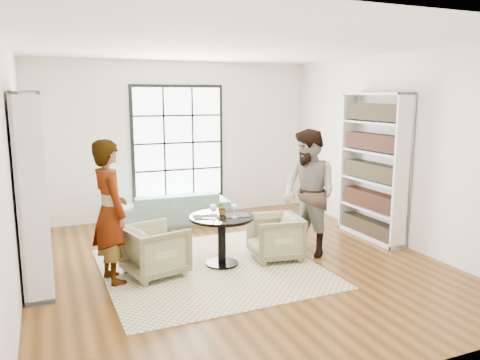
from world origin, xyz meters
name	(u,v)px	position (x,y,z in m)	size (l,w,h in m)	color
ground	(236,264)	(0.00, 0.00, 0.00)	(6.00, 6.00, 0.00)	brown
room_shell	(222,171)	(0.00, 0.54, 1.26)	(6.00, 6.01, 6.00)	silver
rug	(211,268)	(-0.39, -0.03, 0.01)	(2.83, 2.83, 0.01)	beige
pedestal_table	(222,229)	(-0.21, 0.02, 0.52)	(0.89, 0.89, 0.71)	black
sofa	(174,208)	(-0.24, 2.45, 0.29)	(2.00, 0.78, 0.58)	gray
armchair_left	(155,250)	(-1.14, 0.02, 0.34)	(0.72, 0.74, 0.68)	tan
armchair_right	(275,237)	(0.60, -0.02, 0.33)	(0.69, 0.71, 0.65)	tan
person_left	(110,212)	(-1.69, 0.02, 0.91)	(0.67, 0.44, 1.83)	gray
person_right	(309,193)	(1.15, -0.02, 0.94)	(0.91, 0.71, 1.87)	gray
placemat_left	(206,217)	(-0.43, 0.03, 0.72)	(0.34, 0.26, 0.01)	#272522
placemat_right	(237,215)	(0.00, -0.04, 0.72)	(0.34, 0.26, 0.01)	#272522
cutlery_left	(206,216)	(-0.43, 0.03, 0.73)	(0.14, 0.22, 0.01)	#B8B8BD
cutlery_right	(237,215)	(0.00, -0.04, 0.73)	(0.14, 0.22, 0.01)	#B8B8BD
wine_glass_left	(213,208)	(-0.37, -0.10, 0.86)	(0.09, 0.09, 0.21)	silver
wine_glass_right	(234,207)	(-0.08, -0.15, 0.86)	(0.09, 0.09, 0.20)	silver
flower_centerpiece	(223,208)	(-0.17, 0.08, 0.81)	(0.18, 0.16, 0.20)	gray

